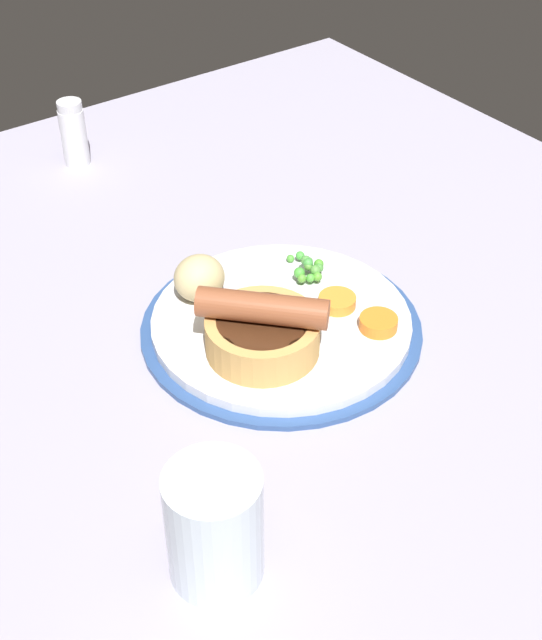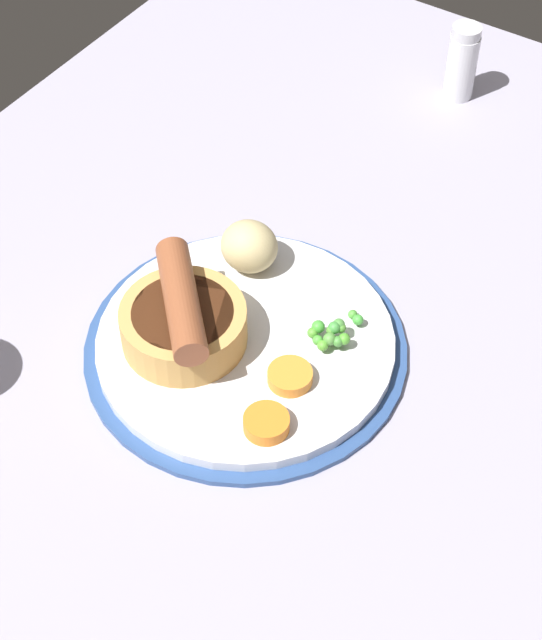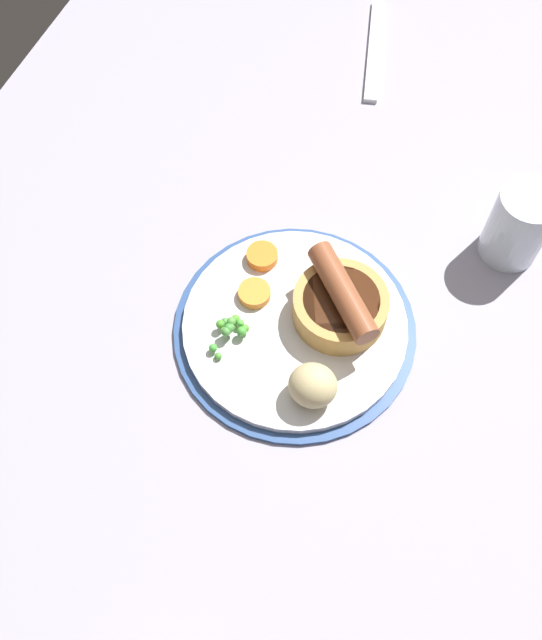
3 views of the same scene
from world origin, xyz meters
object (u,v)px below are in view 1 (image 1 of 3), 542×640
dinner_plate (281,325)px  carrot_slice_0 (334,303)px  salt_shaker (74,133)px  drinking_glass (214,526)px  carrot_slice_1 (380,324)px  pea_pile (308,267)px  potato_chunk_1 (199,278)px  sausage_pudding (263,330)px

dinner_plate → carrot_slice_0: (-1.52, -4.52, 1.32)cm
carrot_slice_0 → salt_shaker: salt_shaker is taller
drinking_glass → carrot_slice_1: bearing=-64.9°
pea_pile → carrot_slice_1: 9.42cm
dinner_plate → potato_chunk_1: bearing=31.6°
potato_chunk_1 → carrot_slice_0: (-8.02, -8.51, -1.55)cm
carrot_slice_0 → drinking_glass: 27.28cm
sausage_pudding → potato_chunk_1: size_ratio=2.05×
pea_pile → salt_shaker: 34.21cm
sausage_pudding → potato_chunk_1: bearing=137.9°
dinner_plate → pea_pile: pea_pile is taller
potato_chunk_1 → drinking_glass: 27.31cm
sausage_pudding → carrot_slice_1: (-3.60, -9.43, -1.57)cm
carrot_slice_0 → carrot_slice_1: carrot_slice_1 is taller
dinner_plate → carrot_slice_1: size_ratio=7.46×
sausage_pudding → salt_shaker: bearing=132.0°
drinking_glass → dinner_plate: bearing=-46.1°
pea_pile → carrot_slice_1: bearing=-178.4°
dinner_plate → potato_chunk_1: potato_chunk_1 is taller
dinner_plate → salt_shaker: bearing=1.4°
potato_chunk_1 → drinking_glass: drinking_glass is taller
potato_chunk_1 → salt_shaker: 30.57cm
sausage_pudding → carrot_slice_0: bearing=52.7°
sausage_pudding → salt_shaker: 39.49cm
sausage_pudding → salt_shaker: (39.39, -2.78, 0.12)cm
dinner_plate → salt_shaker: salt_shaker is taller
carrot_slice_1 → sausage_pudding: bearing=69.1°
potato_chunk_1 → carrot_slice_1: bearing=-142.3°
sausage_pudding → carrot_slice_1: sausage_pudding is taller
dinner_plate → carrot_slice_0: bearing=-108.6°
pea_pile → potato_chunk_1: (3.17, 9.45, 1.02)cm
sausage_pudding → carrot_slice_1: bearing=25.2°
dinner_plate → drinking_glass: (-17.07, 17.76, 3.77)cm
dinner_plate → drinking_glass: 24.92cm
dinner_plate → carrot_slice_1: carrot_slice_1 is taller
drinking_glass → sausage_pudding: bearing=-43.9°
pea_pile → carrot_slice_1: pea_pile is taller
drinking_glass → carrot_slice_0: bearing=-55.1°
salt_shaker → dinner_plate: bearing=-178.6°
dinner_plate → sausage_pudding: sausage_pudding is taller
dinner_plate → carrot_slice_0: 4.94cm
carrot_slice_0 → drinking_glass: (-15.55, 22.28, 2.45)cm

